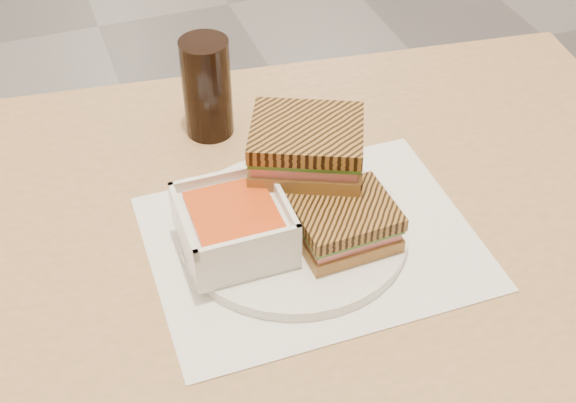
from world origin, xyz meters
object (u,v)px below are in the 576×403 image
object	(u,v)px
main_table	(245,283)
panini_lower	(345,223)
cola_glass	(207,88)
plate	(293,229)
soup_bowl	(234,227)

from	to	relation	value
main_table	panini_lower	size ratio (longest dim) A/B	10.99
main_table	panini_lower	distance (m)	0.21
panini_lower	cola_glass	size ratio (longest dim) A/B	0.80
plate	cola_glass	distance (m)	0.25
soup_bowl	panini_lower	bearing A→B (deg)	-15.28
plate	panini_lower	xyz separation A→B (m)	(0.05, -0.04, 0.03)
plate	soup_bowl	xyz separation A→B (m)	(-0.08, -0.01, 0.04)
main_table	cola_glass	bearing A→B (deg)	85.32
cola_glass	plate	bearing A→B (deg)	-81.29
main_table	soup_bowl	distance (m)	0.17
soup_bowl	panini_lower	size ratio (longest dim) A/B	1.07
plate	panini_lower	distance (m)	0.07
plate	panini_lower	size ratio (longest dim) A/B	2.42
soup_bowl	panini_lower	world-z (taller)	soup_bowl
cola_glass	panini_lower	bearing A→B (deg)	-73.34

